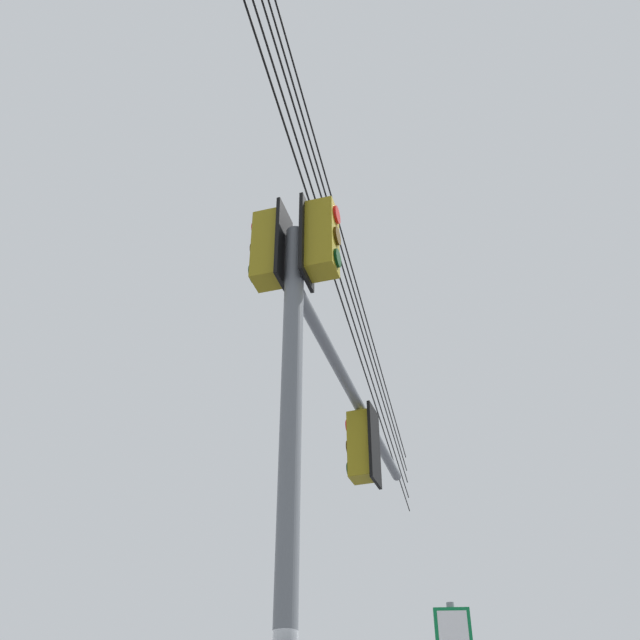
# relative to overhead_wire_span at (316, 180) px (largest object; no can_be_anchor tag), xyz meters

# --- Properties ---
(signal_mast_assembly) EXTENTS (4.31, 3.94, 6.91)m
(signal_mast_assembly) POSITION_rel_overhead_wire_span_xyz_m (-0.09, -0.19, -3.43)
(signal_mast_assembly) COLOR slate
(signal_mast_assembly) RESTS_ON ground
(overhead_wire_span) EXTENTS (15.33, 16.20, 1.87)m
(overhead_wire_span) POSITION_rel_overhead_wire_span_xyz_m (0.00, 0.00, 0.00)
(overhead_wire_span) COLOR black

